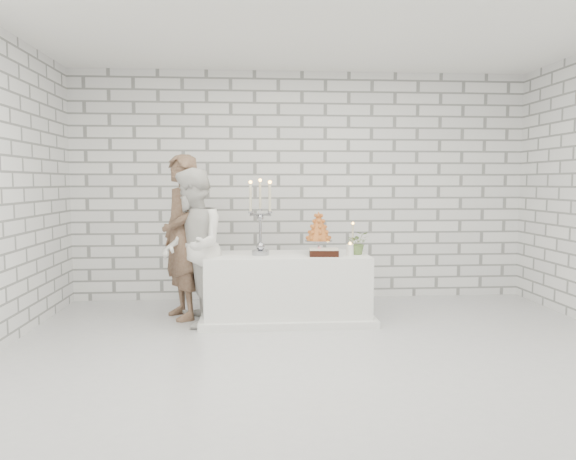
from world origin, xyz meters
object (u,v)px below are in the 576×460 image
object	(u,v)px
cake_table	(287,287)
croquembouche	(319,232)
bride	(192,247)
groom	(182,237)
candelabra	(260,217)

from	to	relation	value
cake_table	croquembouche	size ratio (longest dim) A/B	3.75
cake_table	croquembouche	xyz separation A→B (m)	(0.36, 0.06, 0.61)
bride	cake_table	bearing A→B (deg)	85.69
groom	bride	distance (m)	0.35
groom	croquembouche	size ratio (longest dim) A/B	3.90
cake_table	groom	xyz separation A→B (m)	(-1.18, 0.20, 0.56)
cake_table	groom	world-z (taller)	groom
groom	bride	xyz separation A→B (m)	(0.15, -0.31, -0.08)
groom	croquembouche	bearing A→B (deg)	58.08
bride	candelabra	distance (m)	0.81
groom	candelabra	bearing A→B (deg)	48.89
cake_table	candelabra	size ratio (longest dim) A/B	2.13
cake_table	bride	xyz separation A→B (m)	(-1.03, -0.11, 0.48)
cake_table	bride	world-z (taller)	bride
bride	croquembouche	size ratio (longest dim) A/B	3.57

